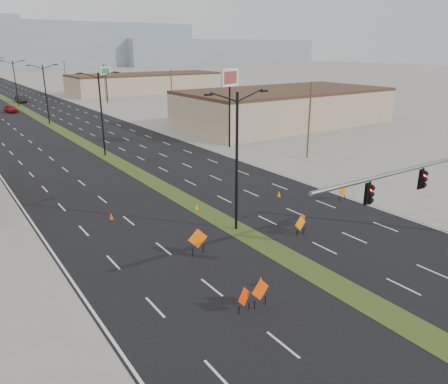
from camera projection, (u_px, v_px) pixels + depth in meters
ground at (369, 304)px, 23.03m from camera, size 600.00×600.00×0.00m
road_surface at (16, 105)px, 101.50m from camera, size 25.00×400.00×0.02m
median_strip at (16, 105)px, 101.50m from camera, size 2.00×400.00×0.04m
building_se_near at (284, 108)px, 75.59m from camera, size 36.00×18.00×5.50m
building_se_far at (147, 84)px, 128.80m from camera, size 44.00×16.00×5.00m
mesa_center at (22, 45)px, 275.32m from camera, size 220.00×50.00×28.00m
mesa_east at (216, 52)px, 343.67m from camera, size 160.00×50.00×18.00m
signal_mast at (438, 181)px, 27.64m from camera, size 16.30×0.60×8.00m
streetlight_0 at (237, 158)px, 30.73m from camera, size 5.15×0.24×10.02m
streetlight_1 at (101, 112)px, 52.70m from camera, size 5.15×0.24×10.02m
streetlight_2 at (46, 93)px, 74.67m from camera, size 5.15×0.24×10.02m
streetlight_3 at (15, 82)px, 96.64m from camera, size 5.15×0.24×10.02m
utility_pole_0 at (309, 119)px, 51.82m from camera, size 1.60×0.20×9.00m
utility_pole_1 at (172, 94)px, 79.29m from camera, size 1.60×0.20×9.00m
utility_pole_2 at (105, 82)px, 106.75m from camera, size 1.60×0.20×9.00m
utility_pole_3 at (65, 75)px, 134.22m from camera, size 1.60×0.20×9.00m
car_left at (11, 109)px, 89.71m from camera, size 2.44×4.75×1.55m
car_mid at (21, 99)px, 105.52m from camera, size 2.20×5.12×1.64m
construction_sign_0 at (244, 298)px, 22.02m from camera, size 1.03×0.44×1.45m
construction_sign_1 at (260, 291)px, 22.44m from camera, size 1.22×0.18×1.63m
construction_sign_2 at (198, 239)px, 28.18m from camera, size 1.35×0.20×1.81m
construction_sign_3 at (300, 224)px, 31.07m from camera, size 1.12×0.19×1.50m
construction_sign_4 at (302, 222)px, 31.60m from camera, size 1.00×0.48×1.44m
construction_sign_5 at (343, 191)px, 38.29m from camera, size 1.08×0.09×1.44m
cone_0 at (261, 281)px, 24.61m from camera, size 0.42×0.42×0.62m
cone_1 at (197, 207)px, 36.11m from camera, size 0.38×0.38×0.56m
cone_2 at (279, 194)px, 39.35m from camera, size 0.42×0.42×0.55m
cone_3 at (111, 216)px, 34.17m from camera, size 0.43×0.43×0.54m
pole_sign_east_near at (230, 83)px, 56.17m from camera, size 3.28×1.40×10.24m
pole_sign_east_far at (106, 74)px, 103.28m from camera, size 2.71×1.11×8.36m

